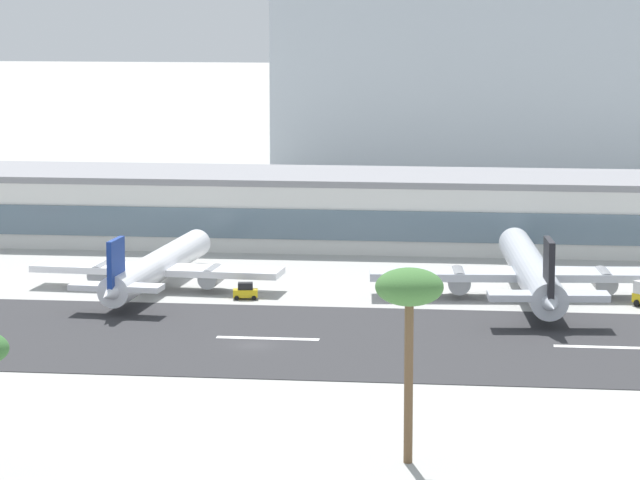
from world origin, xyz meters
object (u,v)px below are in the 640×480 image
(distant_hotel_block, at_px, (497,87))
(service_baggage_tug_2, at_px, (245,291))
(airliner_navy_tail_gate_0, at_px, (155,268))
(airliner_black_tail_gate_1, at_px, (532,273))
(palm_tree_1, at_px, (409,294))
(terminal_building, at_px, (357,209))

(distant_hotel_block, height_order, service_baggage_tug_2, distant_hotel_block)
(airliner_navy_tail_gate_0, relative_size, airliner_black_tail_gate_1, 0.89)
(distant_hotel_block, height_order, airliner_navy_tail_gate_0, distant_hotel_block)
(distant_hotel_block, distance_m, airliner_navy_tail_gate_0, 142.61)
(airliner_navy_tail_gate_0, height_order, palm_tree_1, palm_tree_1)
(terminal_building, relative_size, airliner_black_tail_gate_1, 3.98)
(distant_hotel_block, bearing_deg, airliner_black_tail_gate_1, -87.13)
(airliner_black_tail_gate_1, relative_size, service_baggage_tug_2, 15.21)
(terminal_building, xyz_separation_m, airliner_navy_tail_gate_0, (-22.88, -43.31, -2.58))
(distant_hotel_block, height_order, palm_tree_1, distant_hotel_block)
(airliner_black_tail_gate_1, distance_m, palm_tree_1, 77.61)
(airliner_navy_tail_gate_0, bearing_deg, distant_hotel_block, -14.05)
(terminal_building, bearing_deg, distant_hotel_block, 77.43)
(terminal_building, xyz_separation_m, service_baggage_tug_2, (-9.84, -47.92, -4.58))
(terminal_building, bearing_deg, palm_tree_1, -82.23)
(palm_tree_1, bearing_deg, distant_hotel_block, 88.87)
(service_baggage_tug_2, bearing_deg, palm_tree_1, -77.94)
(terminal_building, xyz_separation_m, distant_hotel_block, (20.42, 91.57, 13.84))
(terminal_building, bearing_deg, airliner_black_tail_gate_1, -57.82)
(airliner_navy_tail_gate_0, distance_m, service_baggage_tug_2, 13.97)
(palm_tree_1, bearing_deg, service_baggage_tug_2, 110.12)
(distant_hotel_block, xyz_separation_m, airliner_navy_tail_gate_0, (-43.30, -134.88, -16.42))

